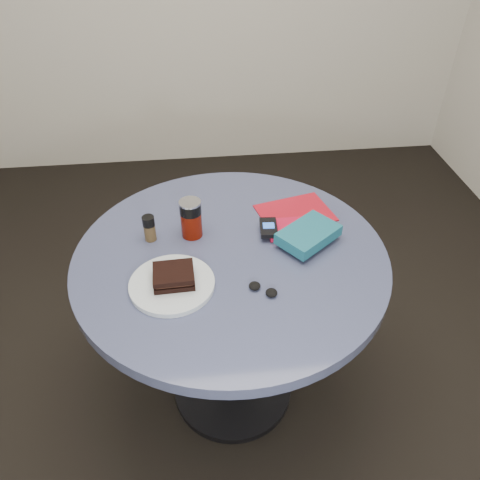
{
  "coord_description": "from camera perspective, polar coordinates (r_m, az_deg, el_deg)",
  "views": [
    {
      "loc": [
        -0.09,
        -1.13,
        1.72
      ],
      "look_at": [
        0.03,
        0.0,
        0.8
      ],
      "focal_mm": 35.0,
      "sensor_mm": 36.0,
      "label": 1
    }
  ],
  "objects": [
    {
      "name": "mp3_player",
      "position": [
        1.55,
        3.5,
        1.52
      ],
      "size": [
        0.06,
        0.1,
        0.02
      ],
      "color": "black",
      "rests_on": "red_book"
    },
    {
      "name": "soda_can",
      "position": [
        1.53,
        -5.98,
        2.62
      ],
      "size": [
        0.09,
        0.09,
        0.13
      ],
      "color": "#631104",
      "rests_on": "table"
    },
    {
      "name": "pepper_grinder",
      "position": [
        1.54,
        -10.99,
        1.44
      ],
      "size": [
        0.05,
        0.05,
        0.09
      ],
      "color": "#49381F",
      "rests_on": "table"
    },
    {
      "name": "headphones",
      "position": [
        1.36,
        2.82,
        -6.02
      ],
      "size": [
        0.09,
        0.08,
        0.02
      ],
      "color": "black",
      "rests_on": "table"
    },
    {
      "name": "plate",
      "position": [
        1.39,
        -8.29,
        -5.36
      ],
      "size": [
        0.3,
        0.3,
        0.02
      ],
      "primitive_type": "cylinder",
      "rotation": [
        0.0,
        0.0,
        0.23
      ],
      "color": "silver",
      "rests_on": "table"
    },
    {
      "name": "ground",
      "position": [
        2.06,
        -0.87,
        -17.7
      ],
      "size": [
        4.0,
        4.0,
        0.0
      ],
      "primitive_type": "plane",
      "color": "black",
      "rests_on": "ground"
    },
    {
      "name": "magazine",
      "position": [
        1.67,
        6.72,
        3.3
      ],
      "size": [
        0.29,
        0.24,
        0.0
      ],
      "primitive_type": "cube",
      "rotation": [
        0.0,
        0.0,
        0.24
      ],
      "color": "maroon",
      "rests_on": "table"
    },
    {
      "name": "sandwich",
      "position": [
        1.37,
        -8.08,
        -4.38
      ],
      "size": [
        0.12,
        0.1,
        0.04
      ],
      "color": "black",
      "rests_on": "plate"
    },
    {
      "name": "table",
      "position": [
        1.6,
        -1.07,
        -6.04
      ],
      "size": [
        1.0,
        1.0,
        0.75
      ],
      "color": "black",
      "rests_on": "ground"
    },
    {
      "name": "red_book",
      "position": [
        1.58,
        6.41,
        1.39
      ],
      "size": [
        0.17,
        0.11,
        0.01
      ],
      "primitive_type": "cube",
      "rotation": [
        0.0,
        0.0,
        0.01
      ],
      "color": "#B10D2D",
      "rests_on": "magazine"
    },
    {
      "name": "novel",
      "position": [
        1.52,
        8.34,
        0.68
      ],
      "size": [
        0.23,
        0.22,
        0.04
      ],
      "primitive_type": "cube",
      "rotation": [
        0.0,
        0.0,
        0.65
      ],
      "color": "#155365",
      "rests_on": "red_book"
    }
  ]
}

